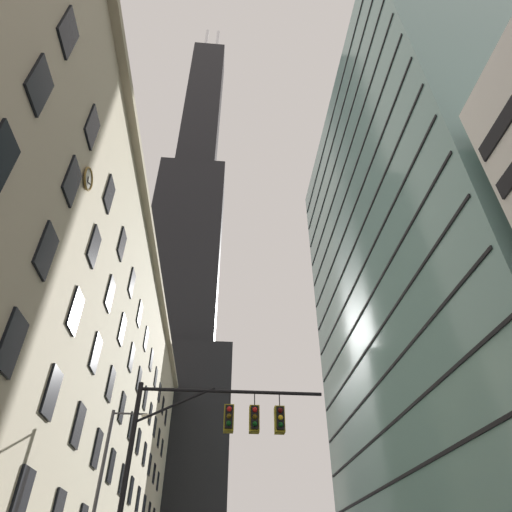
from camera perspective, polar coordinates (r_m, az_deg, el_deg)
The scene contains 5 objects.
station_building at distance 45.16m, azimuth -26.46°, elevation -16.71°, with size 17.30×68.43×28.86m.
dark_skyscraper at distance 99.31m, azimuth -9.98°, elevation -5.56°, with size 23.86×23.86×177.41m.
glass_office_midrise at distance 52.24m, azimuth 21.49°, elevation -1.11°, with size 16.09×41.21×59.85m.
traffic_signal_mast at distance 18.39m, azimuth -5.14°, elevation -22.60°, with size 7.69×0.63×7.79m.
street_lamppost at distance 24.31m, azimuth -19.20°, elevation -26.50°, with size 2.10×0.32×8.43m.
Camera 1 is at (-3.44, -11.96, 1.24)m, focal length 30.50 mm.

